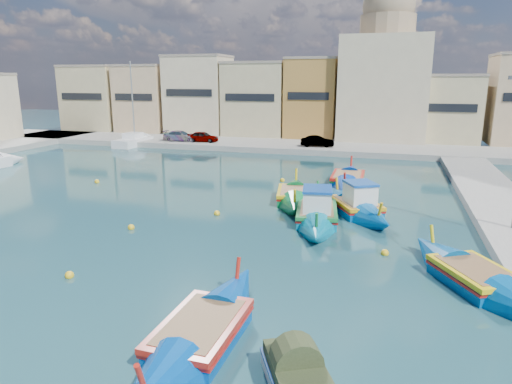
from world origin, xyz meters
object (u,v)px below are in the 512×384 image
at_px(luzzu_cyan_south, 475,279).
at_px(yacht_north, 141,141).
at_px(church_block, 384,73).
at_px(luzzu_cyan_mid, 348,180).
at_px(tender_near, 296,375).
at_px(luzzu_blue_cabin, 356,207).
at_px(luzzu_turquoise_cabin, 317,215).
at_px(luzzu_blue_south, 201,335).
at_px(luzzu_green, 295,197).

bearing_deg(luzzu_cyan_south, yacht_north, 136.37).
bearing_deg(church_block, luzzu_cyan_mid, -93.81).
bearing_deg(tender_near, luzzu_cyan_mid, 92.38).
height_order(church_block, yacht_north, church_block).
height_order(church_block, luzzu_blue_cabin, church_block).
height_order(luzzu_turquoise_cabin, luzzu_blue_cabin, luzzu_turquoise_cabin).
relative_size(church_block, luzzu_turquoise_cabin, 1.92).
xyz_separation_m(luzzu_blue_cabin, luzzu_blue_south, (-3.38, -15.35, -0.10)).
distance_m(luzzu_cyan_mid, luzzu_blue_south, 23.10).
distance_m(church_block, luzzu_green, 31.70).
distance_m(luzzu_green, luzzu_blue_south, 16.98).
xyz_separation_m(luzzu_turquoise_cabin, luzzu_blue_south, (-1.40, -13.17, -0.10)).
xyz_separation_m(church_block, luzzu_turquoise_cabin, (-2.40, -34.12, -8.03)).
xyz_separation_m(church_block, tender_near, (-0.61, -48.53, -8.02)).
height_order(luzzu_turquoise_cabin, luzzu_cyan_mid, luzzu_turquoise_cabin).
xyz_separation_m(luzzu_cyan_south, yacht_north, (-32.80, 31.27, 0.14)).
bearing_deg(tender_near, luzzu_blue_south, 158.81).
bearing_deg(yacht_north, luzzu_cyan_south, -43.63).
bearing_deg(church_block, tender_near, -90.72).
distance_m(church_block, yacht_north, 30.57).
bearing_deg(luzzu_cyan_mid, luzzu_green, -114.93).
xyz_separation_m(luzzu_blue_cabin, luzzu_cyan_mid, (-1.21, 7.65, -0.07)).
bearing_deg(church_block, luzzu_turquoise_cabin, -94.02).
relative_size(luzzu_cyan_mid, tender_near, 3.30).
height_order(luzzu_cyan_mid, yacht_north, yacht_north).
relative_size(luzzu_cyan_mid, luzzu_blue_south, 1.05).
height_order(luzzu_cyan_mid, luzzu_green, luzzu_cyan_mid).
distance_m(luzzu_cyan_mid, yacht_north, 30.30).
bearing_deg(church_block, luzzu_blue_cabin, -90.73).
xyz_separation_m(luzzu_turquoise_cabin, tender_near, (1.79, -14.41, 0.01)).
height_order(church_block, luzzu_green, church_block).
distance_m(luzzu_cyan_south, tender_near, 9.58).
distance_m(luzzu_turquoise_cabin, yacht_north, 35.60).
relative_size(luzzu_turquoise_cabin, luzzu_blue_south, 1.09).
height_order(luzzu_blue_cabin, luzzu_blue_south, luzzu_blue_cabin).
bearing_deg(tender_near, luzzu_cyan_south, 55.52).
distance_m(luzzu_green, luzzu_cyan_south, 13.84).
height_order(luzzu_cyan_mid, luzzu_blue_south, luzzu_cyan_mid).
relative_size(luzzu_blue_cabin, yacht_north, 0.82).
height_order(luzzu_green, tender_near, luzzu_green).
height_order(church_block, luzzu_cyan_south, church_block).
bearing_deg(luzzu_cyan_mid, tender_near, -87.62).
xyz_separation_m(church_block, luzzu_blue_south, (-3.79, -47.29, -8.13)).
distance_m(luzzu_cyan_mid, luzzu_green, 6.65).
height_order(luzzu_turquoise_cabin, luzzu_green, luzzu_turquoise_cabin).
relative_size(church_block, luzzu_cyan_south, 2.29).
bearing_deg(luzzu_blue_south, luzzu_green, 92.11).
bearing_deg(luzzu_green, yacht_north, 138.35).
height_order(church_block, luzzu_cyan_mid, church_block).
xyz_separation_m(luzzu_cyan_mid, tender_near, (1.01, -24.23, 0.09)).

